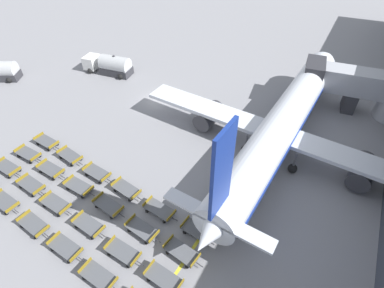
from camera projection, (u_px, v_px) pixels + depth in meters
The scene contains 27 objects.
ground_plane at pixel (157, 100), 43.62m from camera, with size 500.00×500.00×0.00m, color gray.
jet_bridge at pixel (369, 89), 39.01m from camera, with size 14.73×6.33×6.14m.
airplane at pixel (281, 126), 33.38m from camera, with size 34.16×36.67×13.23m.
fuel_tanker_primary at pixel (111, 66), 48.66m from camera, with size 8.29×4.22×3.29m.
baggage_dolly_row_near_col_b at pixel (5, 202), 29.18m from camera, with size 3.76×1.74×0.92m.
baggage_dolly_row_near_col_c at pixel (34, 225), 27.27m from camera, with size 3.77×1.78×0.92m.
baggage_dolly_row_near_col_d at pixel (66, 248), 25.57m from camera, with size 3.75×1.70×0.92m.
baggage_dolly_row_near_col_e at pixel (99, 276), 23.72m from camera, with size 3.75×1.69×0.92m.
baggage_dolly_row_mid_a_col_a at pixel (8, 168), 32.64m from camera, with size 3.75×1.68×0.92m.
baggage_dolly_row_mid_a_col_b at pixel (31, 185), 30.78m from camera, with size 3.77×1.76×0.92m.
baggage_dolly_row_mid_a_col_c at pixel (56, 204), 29.01m from camera, with size 3.75×1.70×0.92m.
baggage_dolly_row_mid_a_col_d at pixel (89, 225), 27.23m from camera, with size 3.76×1.75×0.92m.
baggage_dolly_row_mid_a_col_e at pixel (123, 252), 25.26m from camera, with size 3.74×1.67×0.92m.
baggage_dolly_row_mid_a_col_f at pixel (164, 278), 23.60m from camera, with size 3.76×1.74×0.92m.
baggage_dolly_row_mid_b_col_a at pixel (28, 154), 34.28m from camera, with size 3.73×1.64×0.92m.
baggage_dolly_row_mid_b_col_b at pixel (51, 170), 32.43m from camera, with size 3.75×1.69×0.92m.
baggage_dolly_row_mid_b_col_c at pixel (79, 187), 30.64m from camera, with size 3.74×1.66×0.92m.
baggage_dolly_row_mid_b_col_d at pixel (108, 206), 28.86m from camera, with size 3.78×1.84×0.92m.
baggage_dolly_row_mid_b_col_e at pixel (142, 230), 26.90m from camera, with size 3.78×1.82×0.92m.
baggage_dolly_row_mid_b_col_f at pixel (182, 252), 25.27m from camera, with size 3.78×1.84×0.92m.
baggage_dolly_row_far_col_a at pixel (47, 142), 35.86m from camera, with size 3.76×1.73×0.92m.
baggage_dolly_row_far_col_b at pixel (70, 156), 34.02m from camera, with size 3.78×1.87×0.92m.
baggage_dolly_row_far_col_c at pixel (97, 173), 32.07m from camera, with size 3.76×1.76×0.92m.
baggage_dolly_row_far_col_d at pixel (126, 189), 30.37m from camera, with size 3.78×1.86×0.92m.
baggage_dolly_row_far_col_e at pixel (159, 210), 28.51m from camera, with size 3.77×1.78×0.92m.
baggage_dolly_row_far_col_f at pixel (198, 231), 26.78m from camera, with size 3.77×1.77×0.92m.
stand_guidance_stripe at pixel (236, 185), 31.43m from camera, with size 1.83×25.40×0.01m.
Camera 1 is at (22.28, -29.92, 24.08)m, focal length 28.00 mm.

